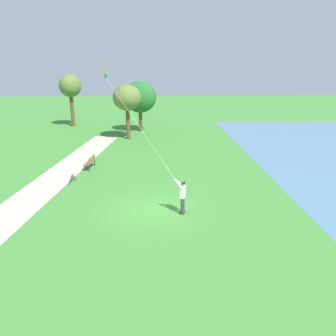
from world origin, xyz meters
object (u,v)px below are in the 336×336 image
at_px(park_bench_near_walkway, 90,161).
at_px(tree_behind_path, 127,98).
at_px(person_kite_flyer, 182,194).
at_px(tree_lakeside_near, 140,97).
at_px(flying_kite, 111,68).
at_px(tree_horizon_far, 70,87).

relative_size(park_bench_near_walkway, tree_behind_path, 0.29).
distance_m(person_kite_flyer, tree_lakeside_near, 21.32).
distance_m(person_kite_flyer, tree_behind_path, 17.90).
height_order(person_kite_flyer, park_bench_near_walkway, person_kite_flyer).
distance_m(flying_kite, tree_behind_path, 16.18).
bearing_deg(tree_lakeside_near, tree_behind_path, -106.06).
bearing_deg(park_bench_near_walkway, flying_kite, -67.69).
relative_size(person_kite_flyer, tree_behind_path, 0.34).
height_order(tree_lakeside_near, tree_horizon_far, tree_horizon_far).
height_order(flying_kite, tree_horizon_far, flying_kite).
xyz_separation_m(park_bench_near_walkway, tree_behind_path, (2.03, 9.47, 3.50)).
distance_m(person_kite_flyer, park_bench_near_walkway, 9.83).
xyz_separation_m(person_kite_flyer, tree_lakeside_near, (-2.95, 20.95, 2.67)).
relative_size(person_kite_flyer, tree_lakeside_near, 0.34).
height_order(flying_kite, park_bench_near_walkway, flying_kite).
bearing_deg(park_bench_near_walkway, person_kite_flyer, -51.87).
relative_size(flying_kite, park_bench_near_walkway, 3.78).
bearing_deg(flying_kite, person_kite_flyer, -21.04).
distance_m(park_bench_near_walkway, tree_lakeside_near, 13.96).
xyz_separation_m(flying_kite, tree_lakeside_near, (0.49, 19.62, -3.37)).
height_order(tree_behind_path, tree_lakeside_near, tree_lakeside_near).
height_order(park_bench_near_walkway, tree_behind_path, tree_behind_path).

